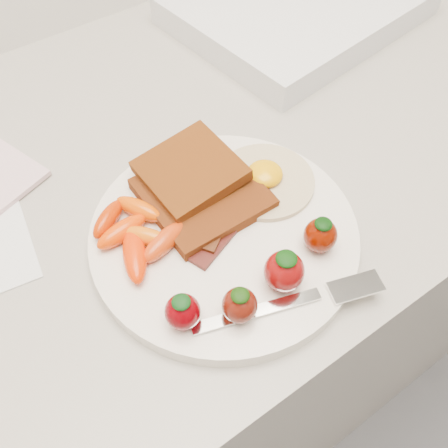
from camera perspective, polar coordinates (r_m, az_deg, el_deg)
counter at (r=0.97m, az=-4.78°, el=-11.35°), size 2.00×0.60×0.90m
plate at (r=0.51m, az=0.00°, el=-1.27°), size 0.27×0.27×0.02m
toast_lower at (r=0.52m, az=-2.48°, el=3.41°), size 0.11×0.11×0.01m
toast_upper at (r=0.52m, az=-3.89°, el=6.13°), size 0.10×0.09×0.02m
fried_egg at (r=0.54m, az=4.68°, el=5.16°), size 0.14×0.14×0.02m
bacon_strips at (r=0.50m, az=0.20°, el=0.69°), size 0.12×0.09×0.01m
baby_carrots at (r=0.49m, az=-10.02°, el=-1.11°), size 0.09×0.11×0.02m
strawberries at (r=0.45m, az=4.51°, el=-6.08°), size 0.18×0.05×0.05m
fork at (r=0.46m, az=8.97°, el=-8.56°), size 0.18×0.07×0.00m
appliance at (r=0.81m, az=8.39°, el=23.46°), size 0.37×0.31×0.04m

